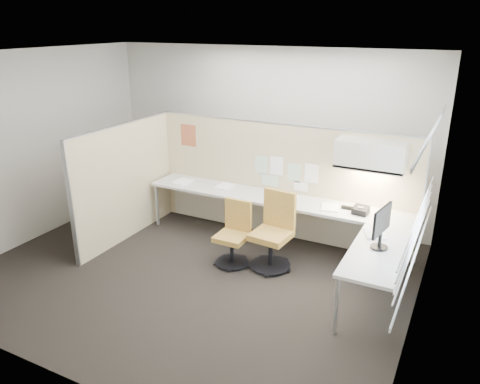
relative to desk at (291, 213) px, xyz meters
The scene contains 26 objects.
floor 1.58m from the desk, 129.58° to the right, with size 5.50×4.50×0.01m, color black.
ceiling 2.64m from the desk, 129.58° to the right, with size 5.50×4.50×0.01m, color white.
wall_back 1.66m from the desk, 129.62° to the left, with size 5.50×0.02×2.80m, color beige.
wall_front 3.59m from the desk, 105.41° to the right, with size 5.50×0.02×2.80m, color beige.
wall_left 3.93m from the desk, 162.99° to the right, with size 0.02×4.50×2.80m, color beige.
wall_right 2.28m from the desk, 31.75° to the right, with size 0.02×4.50×2.80m, color beige.
window_pane 2.32m from the desk, 32.11° to the right, with size 0.01×2.80×1.30m, color #919EA8.
partition_back 0.67m from the desk, 128.75° to the left, with size 4.10×0.06×1.75m, color #CCB88D.
partition_left 2.52m from the desk, 165.56° to the right, with size 0.06×2.20×1.75m, color #CCB88D.
desk is the anchor object (origin of this frame).
overhead_bin 1.35m from the desk, 15.24° to the left, with size 0.90×0.36×0.38m, color beige.
task_light_strip 1.22m from the desk, 15.24° to the left, with size 0.60×0.06×0.02m, color #FFEABF.
pinned_papers 0.69m from the desk, 124.37° to the left, with size 1.01×0.00×0.47m.
poster 2.19m from the desk, 167.47° to the left, with size 0.28×0.00×0.35m, color #FE5E20.
chair_left 0.90m from the desk, 130.71° to the right, with size 0.46×0.46×0.87m.
chair_right 0.52m from the desk, 96.32° to the right, with size 0.54×0.55×1.03m.
monitor 1.64m from the desk, 30.62° to the right, with size 0.20×0.47×0.50m.
phone 0.96m from the desk, ahead, with size 0.23×0.21×0.12m.
stapler 0.76m from the desk, 13.35° to the left, with size 0.14×0.04×0.05m, color black.
tape_dispenser 0.91m from the desk, 14.19° to the left, with size 0.10×0.06×0.06m, color black.
coat_hook 2.91m from the desk, 153.93° to the right, with size 0.18×0.46×1.37m.
paper_stack_0 1.91m from the desk, behind, with size 0.23×0.30×0.03m, color white.
paper_stack_1 1.22m from the desk, 169.52° to the left, with size 0.23×0.30×0.02m, color white.
paper_stack_2 0.30m from the desk, 124.60° to the left, with size 0.23×0.30×0.01m, color white.
paper_stack_3 0.55m from the desk, 12.56° to the left, with size 0.23×0.30×0.02m, color white.
paper_stack_4 1.34m from the desk, 20.42° to the right, with size 0.23×0.30×0.02m, color white.
Camera 1 is at (3.05, -4.65, 3.16)m, focal length 35.00 mm.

